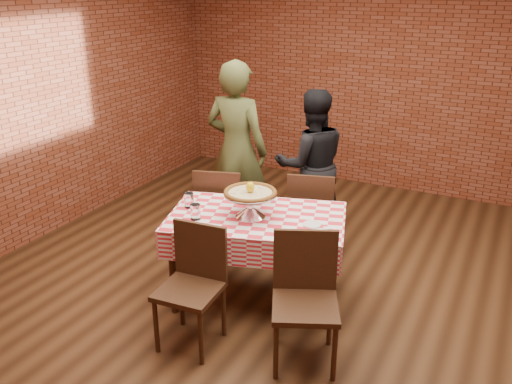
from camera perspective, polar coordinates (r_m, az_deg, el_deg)
ground at (r=4.78m, az=2.94°, el=-10.70°), size 6.00×6.00×0.00m
back_wall at (r=6.99m, az=13.54°, el=11.91°), size 5.50×0.00×5.50m
table at (r=4.56m, az=0.06°, el=-6.91°), size 1.57×1.20×0.75m
tablecloth at (r=4.44m, az=0.06°, el=-3.92°), size 1.62×1.24×0.24m
pizza_stand at (r=4.35m, az=-0.60°, el=-1.37°), size 0.44×0.44×0.19m
pizza at (r=4.31m, az=-0.60°, el=-0.11°), size 0.43×0.43×0.03m
lemon at (r=4.29m, az=-0.60°, el=0.51°), size 0.07×0.07×0.09m
water_glass_left at (r=4.34m, az=-6.36°, el=-2.08°), size 0.10×0.10×0.13m
water_glass_right at (r=4.57m, az=-7.03°, el=-0.85°), size 0.10×0.10×0.13m
side_plate at (r=4.25m, az=5.89°, el=-3.41°), size 0.18×0.18×0.01m
sweetener_packet_a at (r=4.16m, az=7.37°, el=-4.10°), size 0.06×0.05×0.00m
sweetener_packet_b at (r=4.21m, az=7.42°, el=-3.76°), size 0.05×0.04×0.00m
condiment_caddy at (r=4.64m, az=1.20°, el=-0.29°), size 0.10×0.08×0.13m
chair_near_left at (r=4.00m, az=-7.01°, el=-10.21°), size 0.45×0.45×0.90m
chair_near_right at (r=3.81m, az=5.18°, el=-11.65°), size 0.59×0.59×0.93m
chair_far_left at (r=5.25m, az=-3.56°, el=-1.93°), size 0.55×0.55×0.92m
chair_far_right at (r=5.21m, az=5.83°, el=-2.29°), size 0.53×0.53×0.91m
diner_olive at (r=5.56m, az=-2.04°, el=4.40°), size 0.67×0.45×1.82m
diner_black at (r=5.58m, az=5.79°, el=2.89°), size 0.95×0.91×1.55m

